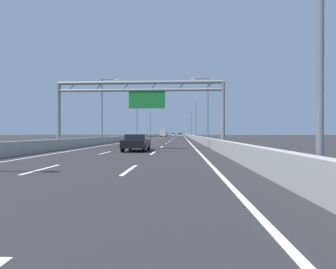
% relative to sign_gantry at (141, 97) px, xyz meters
% --- Properties ---
extents(ground_plane, '(260.00, 260.00, 0.00)m').
position_rel_sign_gantry_xyz_m(ground_plane, '(-0.09, 73.37, -4.83)').
color(ground_plane, '#262628').
extents(lane_dash_left_1, '(0.16, 3.00, 0.01)m').
position_rel_sign_gantry_xyz_m(lane_dash_left_1, '(-1.89, -14.13, -4.82)').
color(lane_dash_left_1, white).
rests_on(lane_dash_left_1, ground_plane).
extents(lane_dash_left_2, '(0.16, 3.00, 0.01)m').
position_rel_sign_gantry_xyz_m(lane_dash_left_2, '(-1.89, -5.13, -4.82)').
color(lane_dash_left_2, white).
rests_on(lane_dash_left_2, ground_plane).
extents(lane_dash_left_3, '(0.16, 3.00, 0.01)m').
position_rel_sign_gantry_xyz_m(lane_dash_left_3, '(-1.89, 3.87, -4.82)').
color(lane_dash_left_3, white).
rests_on(lane_dash_left_3, ground_plane).
extents(lane_dash_left_4, '(0.16, 3.00, 0.01)m').
position_rel_sign_gantry_xyz_m(lane_dash_left_4, '(-1.89, 12.87, -4.82)').
color(lane_dash_left_4, white).
rests_on(lane_dash_left_4, ground_plane).
extents(lane_dash_left_5, '(0.16, 3.00, 0.01)m').
position_rel_sign_gantry_xyz_m(lane_dash_left_5, '(-1.89, 21.87, -4.82)').
color(lane_dash_left_5, white).
rests_on(lane_dash_left_5, ground_plane).
extents(lane_dash_left_6, '(0.16, 3.00, 0.01)m').
position_rel_sign_gantry_xyz_m(lane_dash_left_6, '(-1.89, 30.87, -4.82)').
color(lane_dash_left_6, white).
rests_on(lane_dash_left_6, ground_plane).
extents(lane_dash_left_7, '(0.16, 3.00, 0.01)m').
position_rel_sign_gantry_xyz_m(lane_dash_left_7, '(-1.89, 39.87, -4.82)').
color(lane_dash_left_7, white).
rests_on(lane_dash_left_7, ground_plane).
extents(lane_dash_left_8, '(0.16, 3.00, 0.01)m').
position_rel_sign_gantry_xyz_m(lane_dash_left_8, '(-1.89, 48.87, -4.82)').
color(lane_dash_left_8, white).
rests_on(lane_dash_left_8, ground_plane).
extents(lane_dash_left_9, '(0.16, 3.00, 0.01)m').
position_rel_sign_gantry_xyz_m(lane_dash_left_9, '(-1.89, 57.87, -4.82)').
color(lane_dash_left_9, white).
rests_on(lane_dash_left_9, ground_plane).
extents(lane_dash_left_10, '(0.16, 3.00, 0.01)m').
position_rel_sign_gantry_xyz_m(lane_dash_left_10, '(-1.89, 66.87, -4.82)').
color(lane_dash_left_10, white).
rests_on(lane_dash_left_10, ground_plane).
extents(lane_dash_left_11, '(0.16, 3.00, 0.01)m').
position_rel_sign_gantry_xyz_m(lane_dash_left_11, '(-1.89, 75.87, -4.82)').
color(lane_dash_left_11, white).
rests_on(lane_dash_left_11, ground_plane).
extents(lane_dash_left_12, '(0.16, 3.00, 0.01)m').
position_rel_sign_gantry_xyz_m(lane_dash_left_12, '(-1.89, 84.87, -4.82)').
color(lane_dash_left_12, white).
rests_on(lane_dash_left_12, ground_plane).
extents(lane_dash_left_13, '(0.16, 3.00, 0.01)m').
position_rel_sign_gantry_xyz_m(lane_dash_left_13, '(-1.89, 93.87, -4.82)').
color(lane_dash_left_13, white).
rests_on(lane_dash_left_13, ground_plane).
extents(lane_dash_left_14, '(0.16, 3.00, 0.01)m').
position_rel_sign_gantry_xyz_m(lane_dash_left_14, '(-1.89, 102.87, -4.82)').
color(lane_dash_left_14, white).
rests_on(lane_dash_left_14, ground_plane).
extents(lane_dash_left_15, '(0.16, 3.00, 0.01)m').
position_rel_sign_gantry_xyz_m(lane_dash_left_15, '(-1.89, 111.87, -4.82)').
color(lane_dash_left_15, white).
rests_on(lane_dash_left_15, ground_plane).
extents(lane_dash_left_16, '(0.16, 3.00, 0.01)m').
position_rel_sign_gantry_xyz_m(lane_dash_left_16, '(-1.89, 120.87, -4.82)').
color(lane_dash_left_16, white).
rests_on(lane_dash_left_16, ground_plane).
extents(lane_dash_left_17, '(0.16, 3.00, 0.01)m').
position_rel_sign_gantry_xyz_m(lane_dash_left_17, '(-1.89, 129.87, -4.82)').
color(lane_dash_left_17, white).
rests_on(lane_dash_left_17, ground_plane).
extents(lane_dash_right_1, '(0.16, 3.00, 0.01)m').
position_rel_sign_gantry_xyz_m(lane_dash_right_1, '(1.71, -14.13, -4.82)').
color(lane_dash_right_1, white).
rests_on(lane_dash_right_1, ground_plane).
extents(lane_dash_right_2, '(0.16, 3.00, 0.01)m').
position_rel_sign_gantry_xyz_m(lane_dash_right_2, '(1.71, -5.13, -4.82)').
color(lane_dash_right_2, white).
rests_on(lane_dash_right_2, ground_plane).
extents(lane_dash_right_3, '(0.16, 3.00, 0.01)m').
position_rel_sign_gantry_xyz_m(lane_dash_right_3, '(1.71, 3.87, -4.82)').
color(lane_dash_right_3, white).
rests_on(lane_dash_right_3, ground_plane).
extents(lane_dash_right_4, '(0.16, 3.00, 0.01)m').
position_rel_sign_gantry_xyz_m(lane_dash_right_4, '(1.71, 12.87, -4.82)').
color(lane_dash_right_4, white).
rests_on(lane_dash_right_4, ground_plane).
extents(lane_dash_right_5, '(0.16, 3.00, 0.01)m').
position_rel_sign_gantry_xyz_m(lane_dash_right_5, '(1.71, 21.87, -4.82)').
color(lane_dash_right_5, white).
rests_on(lane_dash_right_5, ground_plane).
extents(lane_dash_right_6, '(0.16, 3.00, 0.01)m').
position_rel_sign_gantry_xyz_m(lane_dash_right_6, '(1.71, 30.87, -4.82)').
color(lane_dash_right_6, white).
rests_on(lane_dash_right_6, ground_plane).
extents(lane_dash_right_7, '(0.16, 3.00, 0.01)m').
position_rel_sign_gantry_xyz_m(lane_dash_right_7, '(1.71, 39.87, -4.82)').
color(lane_dash_right_7, white).
rests_on(lane_dash_right_7, ground_plane).
extents(lane_dash_right_8, '(0.16, 3.00, 0.01)m').
position_rel_sign_gantry_xyz_m(lane_dash_right_8, '(1.71, 48.87, -4.82)').
color(lane_dash_right_8, white).
rests_on(lane_dash_right_8, ground_plane).
extents(lane_dash_right_9, '(0.16, 3.00, 0.01)m').
position_rel_sign_gantry_xyz_m(lane_dash_right_9, '(1.71, 57.87, -4.82)').
color(lane_dash_right_9, white).
rests_on(lane_dash_right_9, ground_plane).
extents(lane_dash_right_10, '(0.16, 3.00, 0.01)m').
position_rel_sign_gantry_xyz_m(lane_dash_right_10, '(1.71, 66.87, -4.82)').
color(lane_dash_right_10, white).
rests_on(lane_dash_right_10, ground_plane).
extents(lane_dash_right_11, '(0.16, 3.00, 0.01)m').
position_rel_sign_gantry_xyz_m(lane_dash_right_11, '(1.71, 75.87, -4.82)').
color(lane_dash_right_11, white).
rests_on(lane_dash_right_11, ground_plane).
extents(lane_dash_right_12, '(0.16, 3.00, 0.01)m').
position_rel_sign_gantry_xyz_m(lane_dash_right_12, '(1.71, 84.87, -4.82)').
color(lane_dash_right_12, white).
rests_on(lane_dash_right_12, ground_plane).
extents(lane_dash_right_13, '(0.16, 3.00, 0.01)m').
position_rel_sign_gantry_xyz_m(lane_dash_right_13, '(1.71, 93.87, -4.82)').
color(lane_dash_right_13, white).
rests_on(lane_dash_right_13, ground_plane).
extents(lane_dash_right_14, '(0.16, 3.00, 0.01)m').
position_rel_sign_gantry_xyz_m(lane_dash_right_14, '(1.71, 102.87, -4.82)').
color(lane_dash_right_14, white).
rests_on(lane_dash_right_14, ground_plane).
extents(lane_dash_right_15, '(0.16, 3.00, 0.01)m').
position_rel_sign_gantry_xyz_m(lane_dash_right_15, '(1.71, 111.87, -4.82)').
color(lane_dash_right_15, white).
rests_on(lane_dash_right_15, ground_plane).
extents(lane_dash_right_16, '(0.16, 3.00, 0.01)m').
position_rel_sign_gantry_xyz_m(lane_dash_right_16, '(1.71, 120.87, -4.82)').
color(lane_dash_right_16, white).
rests_on(lane_dash_right_16, ground_plane).
extents(lane_dash_right_17, '(0.16, 3.00, 0.01)m').
position_rel_sign_gantry_xyz_m(lane_dash_right_17, '(1.71, 129.87, -4.82)').
color(lane_dash_right_17, white).
rests_on(lane_dash_right_17, ground_plane).
extents(edge_line_left, '(0.16, 176.00, 0.01)m').
position_rel_sign_gantry_xyz_m(edge_line_left, '(-5.34, 61.37, -4.82)').
color(edge_line_left, white).
rests_on(edge_line_left, ground_plane).
extents(edge_line_right, '(0.16, 176.00, 0.01)m').
position_rel_sign_gantry_xyz_m(edge_line_right, '(5.16, 61.37, -4.82)').
color(edge_line_right, white).
rests_on(edge_line_right, ground_plane).
extents(barrier_left, '(0.45, 220.00, 0.95)m').
position_rel_sign_gantry_xyz_m(barrier_left, '(-6.99, 83.37, -4.35)').
color(barrier_left, '#9E9E99').
rests_on(barrier_left, ground_plane).
extents(barrier_right, '(0.45, 220.00, 0.95)m').
position_rel_sign_gantry_xyz_m(barrier_right, '(6.81, 83.37, -4.35)').
color(barrier_right, '#9E9E99').
rests_on(barrier_right, ground_plane).
extents(sign_gantry, '(15.82, 0.36, 6.36)m').
position_rel_sign_gantry_xyz_m(sign_gantry, '(0.00, 0.00, 0.00)').
color(sign_gantry, gray).
rests_on(sign_gantry, ground_plane).
extents(streetlamp_left_mid, '(2.58, 0.28, 9.50)m').
position_rel_sign_gantry_xyz_m(streetlamp_left_mid, '(-7.56, 13.68, 0.57)').
color(streetlamp_left_mid, slate).
rests_on(streetlamp_left_mid, ground_plane).
extents(streetlamp_right_mid, '(2.58, 0.28, 9.50)m').
position_rel_sign_gantry_xyz_m(streetlamp_right_mid, '(7.37, 13.68, 0.57)').
color(streetlamp_right_mid, slate).
rests_on(streetlamp_right_mid, ground_plane).
extents(streetlamp_left_far, '(2.58, 0.28, 9.50)m').
position_rel_sign_gantry_xyz_m(streetlamp_left_far, '(-7.56, 44.50, 0.57)').
color(streetlamp_left_far, slate).
rests_on(streetlamp_left_far, ground_plane).
extents(streetlamp_right_far, '(2.58, 0.28, 9.50)m').
position_rel_sign_gantry_xyz_m(streetlamp_right_far, '(7.37, 44.50, 0.57)').
color(streetlamp_right_far, slate).
rests_on(streetlamp_right_far, ground_plane).
extents(streetlamp_left_distant, '(2.58, 0.28, 9.50)m').
position_rel_sign_gantry_xyz_m(streetlamp_left_distant, '(-7.56, 75.31, 0.57)').
color(streetlamp_left_distant, slate).
rests_on(streetlamp_left_distant, ground_plane).
extents(streetlamp_right_distant, '(2.58, 0.28, 9.50)m').
position_rel_sign_gantry_xyz_m(streetlamp_right_distant, '(7.37, 75.31, 0.57)').
color(streetlamp_right_distant, slate).
rests_on(streetlamp_right_distant, ground_plane).
extents(orange_car, '(1.71, 4.51, 1.45)m').
position_rel_sign_gantry_xyz_m(orange_car, '(3.66, 108.06, -4.08)').
color(orange_car, orange).
rests_on(orange_car, ground_plane).
extents(black_car, '(1.86, 4.11, 1.39)m').
position_rel_sign_gantry_xyz_m(black_car, '(0.11, -2.92, -4.10)').
color(black_car, black).
rests_on(black_car, ground_plane).
extents(silver_car, '(1.74, 4.28, 1.52)m').
position_rel_sign_gantry_xyz_m(silver_car, '(3.51, 76.73, -4.05)').
color(silver_car, '#A8ADB2').
rests_on(silver_car, ground_plane).
extents(white_car, '(1.90, 4.54, 1.45)m').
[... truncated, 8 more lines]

